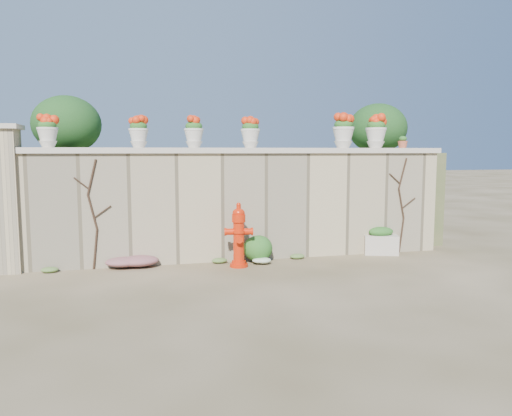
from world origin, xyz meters
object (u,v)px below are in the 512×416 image
object	(u,v)px
terracotta_pot	(403,143)
planter_box	(381,241)
urn_pot_0	(48,131)
fire_hydrant	(239,235)

from	to	relation	value
terracotta_pot	planter_box	bearing A→B (deg)	-155.08
urn_pot_0	terracotta_pot	bearing A→B (deg)	-0.00
fire_hydrant	urn_pot_0	world-z (taller)	urn_pot_0
fire_hydrant	terracotta_pot	size ratio (longest dim) A/B	4.81
urn_pot_0	terracotta_pot	size ratio (longest dim) A/B	2.31
urn_pot_0	terracotta_pot	xyz separation A→B (m)	(6.71, -0.00, -0.16)
fire_hydrant	terracotta_pot	xyz separation A→B (m)	(3.55, 0.65, 1.64)
fire_hydrant	planter_box	distance (m)	3.02
fire_hydrant	urn_pot_0	distance (m)	3.69
urn_pot_0	terracotta_pot	world-z (taller)	urn_pot_0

